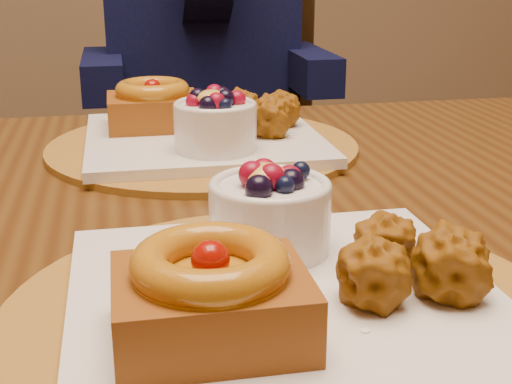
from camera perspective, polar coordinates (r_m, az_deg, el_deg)
dining_table at (r=0.71m, az=-1.86°, el=-7.31°), size 1.60×0.90×0.76m
place_setting_near at (r=0.47m, az=1.99°, el=-7.34°), size 0.38×0.38×0.09m
place_setting_far at (r=0.87m, az=-4.45°, el=4.98°), size 0.38×0.38×0.09m
chair_far at (r=1.76m, az=-3.21°, el=2.90°), size 0.57×0.57×0.92m
diner at (r=1.59m, az=-4.53°, el=14.58°), size 0.50×0.49×0.82m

